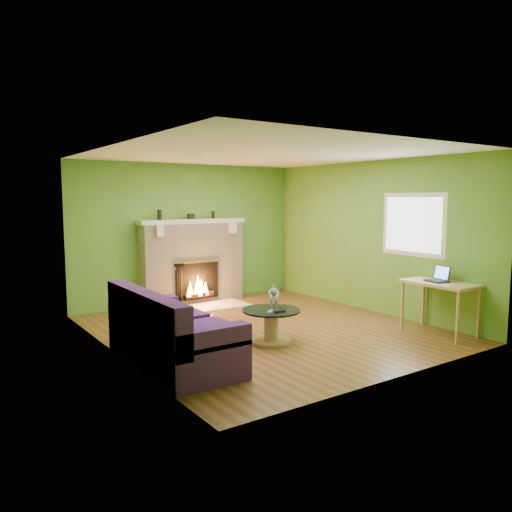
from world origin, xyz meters
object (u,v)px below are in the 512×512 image
at_px(sofa, 169,335).
at_px(desk, 440,288).
at_px(cat, 274,296).
at_px(coffee_table, 271,323).

bearing_deg(sofa, desk, -14.54).
bearing_deg(cat, coffee_table, -112.56).
relative_size(desk, cat, 1.93).
relative_size(sofa, desk, 1.95).
xyz_separation_m(coffee_table, desk, (2.27, -1.04, 0.41)).
bearing_deg(sofa, cat, 3.55).
bearing_deg(sofa, coffee_table, 1.88).
bearing_deg(cat, desk, 9.00).
bearing_deg(cat, sofa, -141.02).
xyz_separation_m(sofa, cat, (1.62, 0.10, 0.27)).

